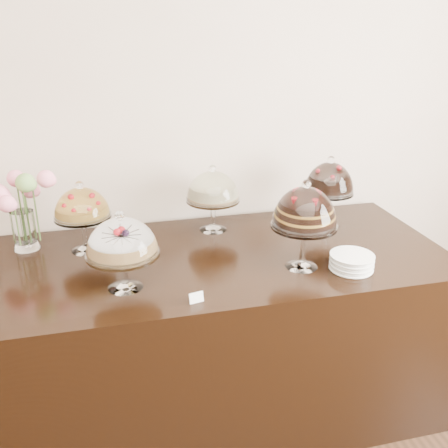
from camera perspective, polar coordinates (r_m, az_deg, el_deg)
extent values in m
cube|color=beige|center=(2.74, -8.48, 12.38)|extent=(5.00, 0.04, 3.00)
cube|color=black|center=(2.67, -0.26, -12.22)|extent=(2.20, 1.00, 0.90)
cone|color=white|center=(2.19, -11.19, -6.83)|extent=(0.15, 0.15, 0.02)
cylinder|color=white|center=(2.15, -11.34, -5.05)|extent=(0.03, 0.03, 0.13)
cylinder|color=white|center=(2.12, -11.48, -3.37)|extent=(0.31, 0.31, 0.01)
cylinder|color=tan|center=(2.11, -11.55, -2.53)|extent=(0.25, 0.25, 0.06)
sphere|color=red|center=(2.11, -9.91, -1.21)|extent=(0.02, 0.02, 0.02)
sphere|color=red|center=(2.13, -13.03, -1.22)|extent=(0.02, 0.02, 0.02)
sphere|color=red|center=(2.03, -11.96, -2.36)|extent=(0.02, 0.02, 0.02)
sphere|color=white|center=(2.05, -11.84, 0.95)|extent=(0.04, 0.04, 0.04)
cone|color=white|center=(2.35, 8.83, -4.53)|extent=(0.15, 0.15, 0.02)
cylinder|color=white|center=(2.30, 8.97, -2.32)|extent=(0.03, 0.03, 0.17)
cylinder|color=white|center=(2.27, 9.11, -0.18)|extent=(0.30, 0.30, 0.01)
cylinder|color=black|center=(2.25, 9.20, 1.16)|extent=(0.21, 0.21, 0.10)
sphere|color=red|center=(2.26, 10.43, 2.87)|extent=(0.02, 0.02, 0.02)
sphere|color=red|center=(2.27, 8.35, 3.05)|extent=(0.02, 0.02, 0.02)
sphere|color=red|center=(2.19, 8.12, 2.36)|extent=(0.02, 0.02, 0.02)
sphere|color=red|center=(2.18, 10.27, 2.17)|extent=(0.02, 0.02, 0.02)
sphere|color=white|center=(2.20, 9.42, 4.54)|extent=(0.04, 0.04, 0.04)
cone|color=white|center=(2.72, -1.25, -0.37)|extent=(0.15, 0.15, 0.02)
cylinder|color=white|center=(2.69, -1.27, 1.26)|extent=(0.03, 0.03, 0.14)
cylinder|color=white|center=(2.66, -1.28, 2.79)|extent=(0.29, 0.29, 0.01)
cylinder|color=beige|center=(2.65, -1.29, 3.60)|extent=(0.24, 0.24, 0.07)
sphere|color=white|center=(2.61, -1.31, 6.35)|extent=(0.04, 0.04, 0.04)
cone|color=white|center=(2.83, 11.56, 0.06)|extent=(0.15, 0.15, 0.02)
cylinder|color=white|center=(2.79, 11.71, 1.88)|extent=(0.03, 0.03, 0.17)
cylinder|color=white|center=(2.76, 11.86, 3.62)|extent=(0.27, 0.27, 0.01)
cylinder|color=black|center=(2.75, 11.93, 4.52)|extent=(0.21, 0.21, 0.08)
sphere|color=red|center=(2.77, 12.88, 5.66)|extent=(0.02, 0.02, 0.02)
sphere|color=red|center=(2.75, 10.89, 5.69)|extent=(0.02, 0.02, 0.02)
sphere|color=red|center=(2.68, 12.27, 5.15)|extent=(0.02, 0.02, 0.02)
sphere|color=white|center=(2.71, 12.15, 7.19)|extent=(0.04, 0.04, 0.04)
cone|color=white|center=(2.57, -15.45, -2.60)|extent=(0.15, 0.15, 0.02)
cylinder|color=white|center=(2.54, -15.65, -0.83)|extent=(0.03, 0.03, 0.15)
cylinder|color=white|center=(2.51, -15.83, 0.85)|extent=(0.27, 0.27, 0.01)
cylinder|color=gold|center=(2.50, -15.90, 1.40)|extent=(0.22, 0.22, 0.04)
sphere|color=red|center=(2.51, -14.64, 2.30)|extent=(0.02, 0.02, 0.02)
sphere|color=red|center=(2.55, -15.64, 2.51)|extent=(0.02, 0.02, 0.02)
sphere|color=red|center=(2.53, -16.95, 2.26)|extent=(0.02, 0.02, 0.02)
sphere|color=red|center=(2.48, -17.31, 1.78)|extent=(0.02, 0.02, 0.02)
sphere|color=red|center=(2.44, -16.31, 1.55)|extent=(0.02, 0.02, 0.02)
sphere|color=red|center=(2.45, -14.95, 1.81)|extent=(0.02, 0.02, 0.02)
sphere|color=white|center=(2.46, -16.22, 4.29)|extent=(0.04, 0.04, 0.04)
cylinder|color=white|center=(2.65, -21.84, -0.65)|extent=(0.11, 0.11, 0.20)
cylinder|color=#476B2D|center=(2.60, -20.70, 1.45)|extent=(0.01, 0.01, 0.32)
sphere|color=pink|center=(2.54, -19.68, 4.88)|extent=(0.09, 0.09, 0.09)
cylinder|color=#476B2D|center=(2.65, -21.48, 0.94)|extent=(0.01, 0.01, 0.25)
sphere|color=pink|center=(2.63, -21.30, 3.72)|extent=(0.09, 0.09, 0.09)
cylinder|color=#476B2D|center=(2.66, -22.17, 1.50)|extent=(0.01, 0.01, 0.30)
sphere|color=pink|center=(2.65, -22.70, 4.83)|extent=(0.09, 0.09, 0.09)
cylinder|color=#476B2D|center=(2.66, -23.21, 0.74)|extent=(0.01, 0.01, 0.25)
cylinder|color=#476B2D|center=(2.62, -22.97, 0.55)|extent=(0.01, 0.01, 0.26)
cylinder|color=#476B2D|center=(2.59, -22.58, 0.10)|extent=(0.01, 0.01, 0.24)
sphere|color=pink|center=(2.51, -23.56, 2.13)|extent=(0.08, 0.08, 0.08)
cylinder|color=#476B2D|center=(2.60, -21.70, 1.20)|extent=(0.01, 0.01, 0.31)
sphere|color=#6E9B4B|center=(2.53, -21.74, 4.39)|extent=(0.09, 0.09, 0.09)
cylinder|color=white|center=(2.37, 14.30, -4.95)|extent=(0.19, 0.19, 0.01)
cylinder|color=white|center=(2.36, 14.33, -4.71)|extent=(0.18, 0.18, 0.01)
cylinder|color=white|center=(2.36, 14.35, -4.47)|extent=(0.19, 0.19, 0.01)
cylinder|color=white|center=(2.35, 14.38, -4.23)|extent=(0.18, 0.18, 0.01)
cylinder|color=white|center=(2.35, 14.41, -3.99)|extent=(0.19, 0.19, 0.01)
cylinder|color=white|center=(2.34, 14.43, -3.75)|extent=(0.18, 0.18, 0.01)
cylinder|color=white|center=(2.34, 14.46, -3.51)|extent=(0.19, 0.19, 0.01)
cube|color=white|center=(2.04, -3.18, -8.39)|extent=(0.06, 0.03, 0.04)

